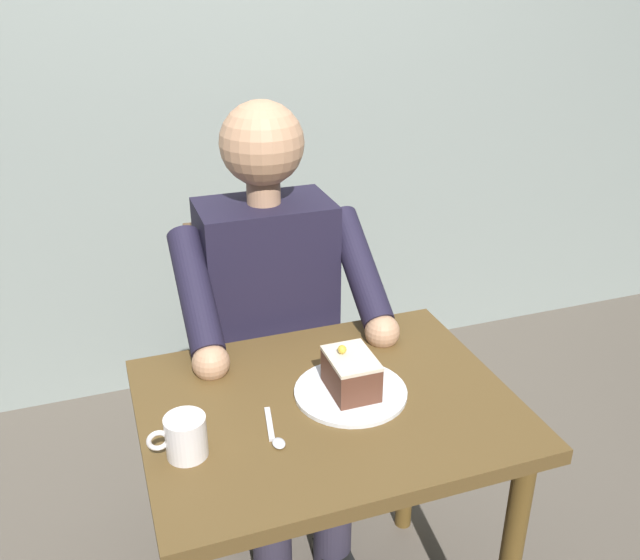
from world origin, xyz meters
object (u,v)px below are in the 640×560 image
chair (262,353)px  cake_slice (351,373)px  dining_table (327,442)px  dessert_spoon (274,434)px  seated_person (275,328)px  coffee_cup (185,436)px

chair → cake_slice: size_ratio=6.75×
dining_table → dessert_spoon: 0.20m
chair → seated_person: seated_person is taller
seated_person → dining_table: bearing=90.0°
cake_slice → dining_table: bearing=8.3°
chair → dining_table: bearing=90.0°
chair → coffee_cup: chair is taller
dining_table → dessert_spoon: bearing=28.2°
dining_table → coffee_cup: bearing=13.2°
dining_table → coffee_cup: coffee_cup is taller
dessert_spoon → chair: bearing=-102.1°
seated_person → coffee_cup: size_ratio=10.97×
dining_table → dessert_spoon: dessert_spoon is taller
chair → coffee_cup: 0.79m
chair → dessert_spoon: size_ratio=6.33×
chair → dessert_spoon: 0.72m
cake_slice → dessert_spoon: cake_slice is taller
dining_table → chair: size_ratio=0.90×
dining_table → chair: chair is taller
chair → cake_slice: (-0.06, 0.59, 0.28)m
seated_person → cake_slice: bearing=98.0°
seated_person → dessert_spoon: 0.53m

